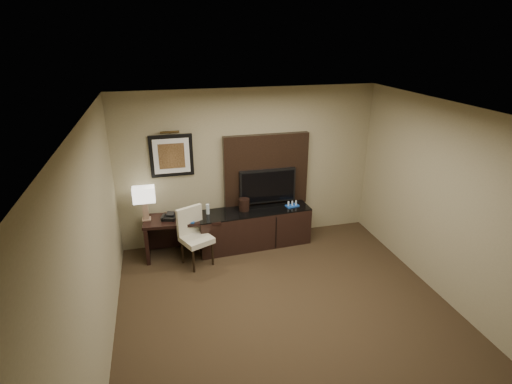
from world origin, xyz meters
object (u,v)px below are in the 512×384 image
object	(u,v)px
water_bottle	(208,209)
desk	(183,236)
credenza	(254,227)
minibar_tray	(292,204)
tv	(268,186)
ice_bucket	(244,205)
desk_chair	(197,239)
table_lamp	(145,204)
desk_phone	(169,216)

from	to	relation	value
water_bottle	desk	bearing A→B (deg)	-173.19
desk	credenza	bearing A→B (deg)	4.91
water_bottle	minibar_tray	bearing A→B (deg)	-2.15
credenza	water_bottle	world-z (taller)	water_bottle
tv	ice_bucket	world-z (taller)	tv
desk_chair	table_lamp	world-z (taller)	table_lamp
water_bottle	minibar_tray	size ratio (longest dim) A/B	0.79
credenza	desk_phone	world-z (taller)	desk_phone
tv	desk_chair	distance (m)	1.57
desk_phone	water_bottle	distance (m)	0.65
desk	desk_phone	size ratio (longest dim) A/B	5.79
tv	desk	bearing A→B (deg)	-172.51
table_lamp	minibar_tray	world-z (taller)	table_lamp
tv	desk_phone	world-z (taller)	tv
credenza	desk_chair	size ratio (longest dim) A/B	2.13
desk_phone	ice_bucket	distance (m)	1.28
credenza	table_lamp	distance (m)	1.90
credenza	desk_phone	bearing A→B (deg)	177.07
desk_chair	table_lamp	bearing A→B (deg)	123.42
table_lamp	desk_phone	distance (m)	0.43
desk	minibar_tray	xyz separation A→B (m)	(1.92, -0.00, 0.38)
tv	table_lamp	world-z (taller)	tv
credenza	water_bottle	distance (m)	0.90
tv	ice_bucket	xyz separation A→B (m)	(-0.46, -0.15, -0.24)
table_lamp	water_bottle	world-z (taller)	table_lamp
tv	table_lamp	bearing A→B (deg)	-176.79
desk	tv	distance (m)	1.68
table_lamp	ice_bucket	xyz separation A→B (m)	(1.64, -0.03, -0.17)
desk_phone	ice_bucket	xyz separation A→B (m)	(1.28, 0.04, 0.05)
tv	desk_chair	xyz separation A→B (m)	(-1.34, -0.59, -0.56)
tv	water_bottle	size ratio (longest dim) A/B	5.63
minibar_tray	table_lamp	bearing A→B (deg)	178.02
table_lamp	desk_phone	size ratio (longest dim) A/B	2.61
credenza	desk	bearing A→B (deg)	177.41
water_bottle	credenza	bearing A→B (deg)	-3.03
desk_chair	minibar_tray	distance (m)	1.80
desk	desk_chair	bearing A→B (deg)	-60.04
desk_phone	water_bottle	world-z (taller)	water_bottle
tv	ice_bucket	bearing A→B (deg)	-161.66
water_bottle	ice_bucket	world-z (taller)	ice_bucket
tv	minibar_tray	bearing A→B (deg)	-27.13
desk	table_lamp	world-z (taller)	table_lamp
desk	water_bottle	world-z (taller)	water_bottle
minibar_tray	ice_bucket	bearing A→B (deg)	176.51
desk	table_lamp	size ratio (longest dim) A/B	2.22
ice_bucket	desk	bearing A→B (deg)	-177.38
table_lamp	water_bottle	size ratio (longest dim) A/B	3.17
credenza	desk_chair	distance (m)	1.13
minibar_tray	water_bottle	bearing A→B (deg)	177.85
desk	credenza	distance (m)	1.23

